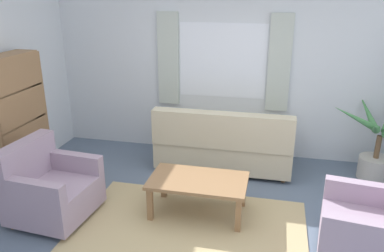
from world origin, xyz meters
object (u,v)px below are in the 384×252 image
object	(u,v)px
armchair_left	(49,188)
bookshelf	(19,129)
armchair_right	(373,229)
coffee_table	(198,184)
potted_plant	(377,150)
couch	(224,145)

from	to	relation	value
armchair_left	bookshelf	bearing A→B (deg)	55.55
armchair_right	coffee_table	size ratio (longest dim) A/B	0.86
armchair_right	potted_plant	size ratio (longest dim) A/B	0.74
couch	coffee_table	xyz separation A→B (m)	(-0.11, -1.23, 0.01)
armchair_left	armchair_right	distance (m)	3.38
armchair_left	armchair_right	world-z (taller)	same
armchair_right	armchair_left	bearing A→B (deg)	-82.79
couch	armchair_left	bearing A→B (deg)	43.71
couch	potted_plant	world-z (taller)	potted_plant
armchair_left	bookshelf	xyz separation A→B (m)	(-0.76, 0.62, 0.42)
armchair_right	coffee_table	world-z (taller)	armchair_right
bookshelf	armchair_left	bearing A→B (deg)	50.74
armchair_right	potted_plant	bearing A→B (deg)	175.36
armchair_left	potted_plant	distance (m)	4.20
couch	bookshelf	world-z (taller)	bookshelf
armchair_left	coffee_table	xyz separation A→B (m)	(1.62, 0.42, 0.03)
coffee_table	couch	bearing A→B (deg)	84.78
armchair_left	potted_plant	bearing A→B (deg)	-59.47
coffee_table	bookshelf	distance (m)	2.42
armchair_left	coffee_table	world-z (taller)	armchair_left
couch	armchair_left	world-z (taller)	couch
armchair_left	bookshelf	distance (m)	1.06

